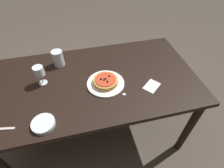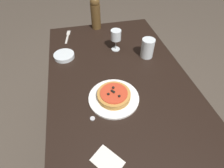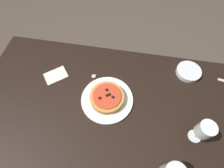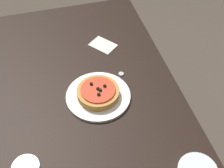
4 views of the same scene
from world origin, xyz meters
The scene contains 5 objects.
dining_table centered at (0.00, 0.00, 0.66)m, with size 1.53×0.83×0.75m.
dinner_plate centered at (0.07, -0.07, 0.75)m, with size 0.27×0.27×0.01m.
pizza centered at (0.07, -0.07, 0.78)m, with size 0.18×0.18×0.05m.
paper_napkin centered at (0.39, -0.17, 0.75)m, with size 0.15×0.14×0.00m.
bottle_cap centered at (0.17, -0.20, 0.75)m, with size 0.02×0.02×0.01m.
Camera 4 is at (-0.75, 0.10, 1.74)m, focal length 50.00 mm.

